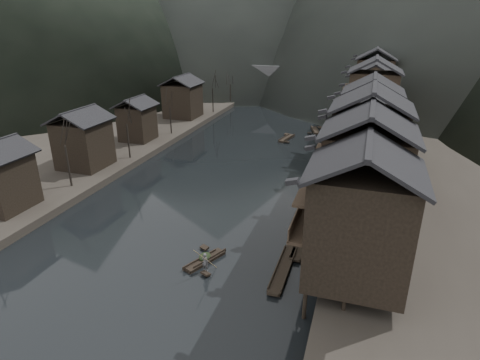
% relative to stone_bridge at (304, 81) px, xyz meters
% --- Properties ---
extents(water, '(300.00, 300.00, 0.00)m').
position_rel_stone_bridge_xyz_m(water, '(0.00, -72.00, -5.11)').
color(water, black).
rests_on(water, ground).
extents(right_bank, '(40.00, 200.00, 1.80)m').
position_rel_stone_bridge_xyz_m(right_bank, '(35.00, -32.00, -4.21)').
color(right_bank, '#2D2823').
rests_on(right_bank, ground).
extents(left_bank, '(40.00, 200.00, 1.20)m').
position_rel_stone_bridge_xyz_m(left_bank, '(-35.00, -32.00, -4.51)').
color(left_bank, '#2D2823').
rests_on(left_bank, ground).
extents(stilt_houses, '(9.00, 67.60, 15.52)m').
position_rel_stone_bridge_xyz_m(stilt_houses, '(17.28, -52.37, 3.85)').
color(stilt_houses, black).
rests_on(stilt_houses, ground).
extents(left_houses, '(8.10, 53.20, 8.73)m').
position_rel_stone_bridge_xyz_m(left_houses, '(-20.50, -51.88, 0.55)').
color(left_houses, black).
rests_on(left_houses, left_bank).
extents(bare_trees, '(3.77, 72.52, 7.54)m').
position_rel_stone_bridge_xyz_m(bare_trees, '(-17.00, -47.65, 1.41)').
color(bare_trees, black).
rests_on(bare_trees, left_bank).
extents(moored_sampans, '(2.57, 67.08, 0.47)m').
position_rel_stone_bridge_xyz_m(moored_sampans, '(12.07, -48.04, -4.91)').
color(moored_sampans, black).
rests_on(moored_sampans, water).
extents(midriver_boats, '(10.42, 29.30, 0.44)m').
position_rel_stone_bridge_xyz_m(midriver_boats, '(3.26, -26.47, -4.91)').
color(midriver_boats, black).
rests_on(midriver_boats, water).
extents(stone_bridge, '(40.00, 6.00, 9.00)m').
position_rel_stone_bridge_xyz_m(stone_bridge, '(0.00, 0.00, 0.00)').
color(stone_bridge, '#4C4C4F').
rests_on(stone_bridge, ground).
extents(hero_sampan, '(2.69, 4.70, 0.43)m').
position_rel_stone_bridge_xyz_m(hero_sampan, '(4.36, -77.85, -4.91)').
color(hero_sampan, black).
rests_on(hero_sampan, water).
extents(cargo_heap, '(1.05, 1.38, 0.63)m').
position_rel_stone_bridge_xyz_m(cargo_heap, '(4.27, -77.65, -4.36)').
color(cargo_heap, black).
rests_on(cargo_heap, hero_sampan).
extents(boatman, '(0.71, 0.52, 1.79)m').
position_rel_stone_bridge_xyz_m(boatman, '(5.05, -79.38, -3.78)').
color(boatman, '#525254').
rests_on(boatman, hero_sampan).
extents(bamboo_pole, '(1.24, 2.80, 3.51)m').
position_rel_stone_bridge_xyz_m(bamboo_pole, '(5.25, -79.38, -1.13)').
color(bamboo_pole, '#8C7A51').
rests_on(bamboo_pole, boatman).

